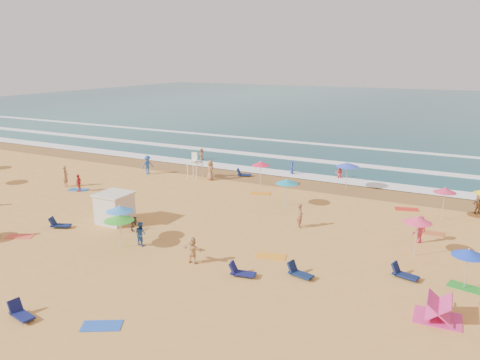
% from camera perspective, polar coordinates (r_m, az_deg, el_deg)
% --- Properties ---
extents(ground, '(220.00, 220.00, 0.00)m').
position_cam_1_polar(ground, '(32.85, -3.05, -5.14)').
color(ground, gold).
rests_on(ground, ground).
extents(ocean, '(220.00, 140.00, 0.18)m').
position_cam_1_polar(ocean, '(112.24, 19.48, 8.21)').
color(ocean, '#0C4756').
rests_on(ocean, ground).
extents(wet_sand, '(220.00, 220.00, 0.00)m').
position_cam_1_polar(wet_sand, '(43.58, 5.31, -0.15)').
color(wet_sand, olive).
rests_on(wet_sand, ground).
extents(surf_foam, '(200.00, 18.70, 0.05)m').
position_cam_1_polar(surf_foam, '(51.61, 9.04, 2.19)').
color(surf_foam, white).
rests_on(surf_foam, ground).
extents(cabana, '(2.00, 2.00, 2.00)m').
position_cam_1_polar(cabana, '(33.58, -15.03, -3.39)').
color(cabana, silver).
rests_on(cabana, ground).
extents(cabana_roof, '(2.20, 2.20, 0.12)m').
position_cam_1_polar(cabana_roof, '(33.28, -15.15, -1.65)').
color(cabana_roof, silver).
rests_on(cabana_roof, cabana).
extents(bicycle, '(1.44, 1.85, 0.93)m').
position_cam_1_polar(bicycle, '(32.33, -12.82, -4.95)').
color(bicycle, black).
rests_on(bicycle, ground).
extents(lifeguard_stand, '(1.20, 1.20, 2.10)m').
position_cam_1_polar(lifeguard_stand, '(44.50, -5.52, 1.54)').
color(lifeguard_stand, white).
rests_on(lifeguard_stand, ground).
extents(beach_umbrellas, '(51.98, 28.81, 0.68)m').
position_cam_1_polar(beach_umbrellas, '(32.27, -5.21, -1.73)').
color(beach_umbrellas, '#D72F5A').
rests_on(beach_umbrellas, ground).
extents(loungers, '(43.87, 28.08, 0.34)m').
position_cam_1_polar(loungers, '(28.17, 0.89, -8.22)').
color(loungers, '#0F1E4F').
rests_on(loungers, ground).
extents(towels, '(40.72, 24.31, 0.03)m').
position_cam_1_polar(towels, '(30.76, -6.85, -6.61)').
color(towels, '#E3531C').
rests_on(towels, ground).
extents(beachgoers, '(41.13, 26.80, 2.14)m').
position_cam_1_polar(beachgoers, '(36.62, 0.41, -1.73)').
color(beachgoers, '#A6724D').
rests_on(beachgoers, ground).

